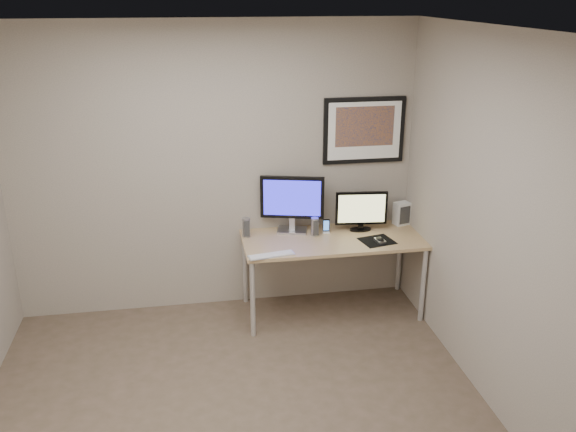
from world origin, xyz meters
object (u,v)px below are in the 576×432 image
Objects in this scene: framed_art at (364,130)px; speaker_right at (315,227)px; phone_dock at (326,226)px; keyboard at (271,255)px; monitor_large at (292,202)px; fan_unit at (402,213)px; speaker_left at (246,227)px; monitor_tv at (361,210)px; desk at (332,245)px.

speaker_right is at bearing -153.95° from framed_art.
phone_dock is 0.34× the size of keyboard.
monitor_large is 2.64× the size of fan_unit.
monitor_tv is at bearing -4.02° from speaker_left.
speaker_left reaches higher than desk.
speaker_left is 0.45× the size of keyboard.
fan_unit is at bearing -0.13° from speaker_left.
monitor_large reaches higher than monitor_tv.
speaker_right is 0.43× the size of keyboard.
framed_art is at bearing 18.14° from speaker_right.
monitor_tv is 2.21× the size of fan_unit.
monitor_large reaches higher than phone_dock.
monitor_large is at bearing 178.71° from monitor_tv.
phone_dock is at bearing 26.81° from keyboard.
speaker_left reaches higher than keyboard.
desk is 0.66m from keyboard.
desk is 11.90× the size of phone_dock.
phone_dock is (-0.33, -0.01, -0.13)m from monitor_tv.
monitor_large is 3.18× the size of speaker_left.
monitor_large is at bearing -170.54° from framed_art.
monitor_tv is 1.06m from speaker_left.
fan_unit is (0.37, -0.10, -0.78)m from framed_art.
speaker_left is at bearing -171.50° from framed_art.
speaker_right is 0.88m from fan_unit.
fan_unit is (0.72, 0.23, 0.17)m from desk.
speaker_right is at bearing 30.30° from keyboard.
phone_dock is (-0.38, -0.20, -0.82)m from framed_art.
monitor_tv is (0.63, -0.08, -0.09)m from monitor_large.
monitor_large is 1.06m from fan_unit.
speaker_right is at bearing 172.63° from fan_unit.
desk is at bearing -19.32° from monitor_large.
speaker_left is 0.83× the size of fan_unit.
desk is at bearing -178.87° from fan_unit.
monitor_tv is 0.44m from fan_unit.
keyboard is at bearing -154.17° from desk.
speaker_right is at bearing -153.32° from phone_dock.
speaker_right is 0.12m from phone_dock.
keyboard is 1.42m from fan_unit.
monitor_large is 0.64m from monitor_tv.
keyboard reaches higher than desk.
keyboard is (-0.45, -0.38, -0.08)m from speaker_right.
speaker_right is (-0.14, 0.09, 0.15)m from desk.
framed_art is 1.58× the size of monitor_tv.
phone_dock is (0.12, 0.04, -0.02)m from speaker_right.
framed_art reaches higher than monitor_large.
monitor_tv is at bearing 15.83° from keyboard.
phone_dock is 0.71m from keyboard.
desk is 0.78m from fan_unit.
framed_art is 1.32× the size of monitor_large.
framed_art is 0.93m from phone_dock.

